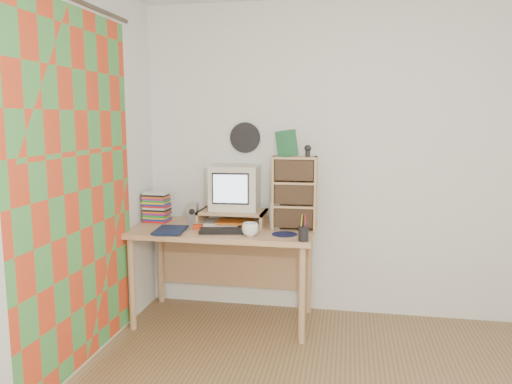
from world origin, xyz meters
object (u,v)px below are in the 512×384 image
at_px(keyboard, 227,231).
at_px(cd_rack, 295,193).
at_px(diary, 156,228).
at_px(desk, 226,243).
at_px(mug, 250,230).
at_px(crt_monitor, 234,188).
at_px(dvd_stack, 156,205).

relative_size(keyboard, cd_rack, 0.73).
xyz_separation_m(keyboard, diary, (-0.53, -0.06, 0.01)).
height_order(desk, cd_rack, cd_rack).
bearing_deg(diary, mug, -5.39).
bearing_deg(keyboard, diary, 176.23).
bearing_deg(desk, diary, -148.55).
bearing_deg(crt_monitor, mug, -65.24).
height_order(desk, mug, mug).
bearing_deg(dvd_stack, crt_monitor, 3.91).
bearing_deg(dvd_stack, cd_rack, -0.57).
relative_size(dvd_stack, mug, 2.27).
xyz_separation_m(desk, dvd_stack, (-0.59, 0.07, 0.27)).
height_order(mug, diary, mug).
height_order(desk, keyboard, keyboard).
bearing_deg(desk, cd_rack, 1.38).
xyz_separation_m(dvd_stack, cd_rack, (1.13, -0.05, 0.14)).
distance_m(desk, dvd_stack, 0.66).
height_order(keyboard, diary, diary).
xyz_separation_m(desk, cd_rack, (0.54, 0.01, 0.41)).
distance_m(crt_monitor, keyboard, 0.41).
bearing_deg(crt_monitor, desk, -125.46).
xyz_separation_m(desk, crt_monitor, (0.05, 0.09, 0.43)).
distance_m(keyboard, cd_rack, 0.59).
relative_size(desk, keyboard, 3.45).
bearing_deg(cd_rack, diary, -164.89).
bearing_deg(diary, keyboard, 2.14).
relative_size(crt_monitor, keyboard, 0.90).
distance_m(crt_monitor, diary, 0.69).
bearing_deg(desk, dvd_stack, 173.62).
distance_m(crt_monitor, dvd_stack, 0.67).
distance_m(keyboard, mug, 0.20).
distance_m(desk, cd_rack, 0.68).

